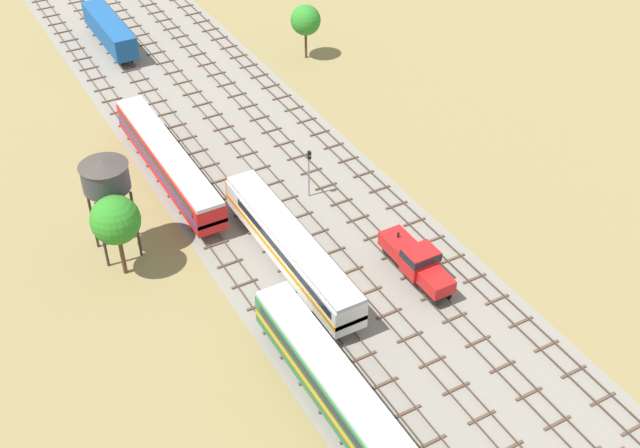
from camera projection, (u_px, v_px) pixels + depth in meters
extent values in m
plane|color=olive|center=(245.00, 153.00, 84.39)|extent=(480.00, 480.00, 0.00)
cube|color=gray|center=(245.00, 153.00, 84.39)|extent=(21.39, 176.00, 0.01)
cube|color=#47382D|center=(156.00, 171.00, 81.32)|extent=(0.07, 126.00, 0.15)
cube|color=#47382D|center=(169.00, 167.00, 81.88)|extent=(0.07, 126.00, 0.15)
cube|color=brown|center=(355.00, 436.00, 55.93)|extent=(2.40, 0.22, 0.14)
cube|color=brown|center=(333.00, 406.00, 57.99)|extent=(2.40, 0.22, 0.14)
cube|color=brown|center=(313.00, 379.00, 60.05)|extent=(2.40, 0.22, 0.14)
cube|color=brown|center=(294.00, 353.00, 62.11)|extent=(2.40, 0.22, 0.14)
cube|color=brown|center=(277.00, 328.00, 64.17)|extent=(2.40, 0.22, 0.14)
cube|color=brown|center=(260.00, 305.00, 66.23)|extent=(2.40, 0.22, 0.14)
cube|color=brown|center=(245.00, 284.00, 68.29)|extent=(2.40, 0.22, 0.14)
cube|color=brown|center=(230.00, 264.00, 70.36)|extent=(2.40, 0.22, 0.14)
cube|color=brown|center=(216.00, 244.00, 72.42)|extent=(2.40, 0.22, 0.14)
cube|color=brown|center=(203.00, 226.00, 74.48)|extent=(2.40, 0.22, 0.14)
cube|color=brown|center=(191.00, 209.00, 76.54)|extent=(2.40, 0.22, 0.14)
cube|color=brown|center=(179.00, 193.00, 78.60)|extent=(2.40, 0.22, 0.14)
cube|color=brown|center=(168.00, 178.00, 80.66)|extent=(2.40, 0.22, 0.14)
cube|color=brown|center=(158.00, 163.00, 82.72)|extent=(2.40, 0.22, 0.14)
cube|color=brown|center=(148.00, 149.00, 84.78)|extent=(2.40, 0.22, 0.14)
cube|color=brown|center=(138.00, 136.00, 86.84)|extent=(2.40, 0.22, 0.14)
cube|color=brown|center=(129.00, 124.00, 88.90)|extent=(2.40, 0.22, 0.14)
cube|color=brown|center=(120.00, 112.00, 90.96)|extent=(2.40, 0.22, 0.14)
cube|color=brown|center=(112.00, 100.00, 93.02)|extent=(2.40, 0.22, 0.14)
cube|color=brown|center=(104.00, 89.00, 95.08)|extent=(2.40, 0.22, 0.14)
cube|color=brown|center=(96.00, 79.00, 97.14)|extent=(2.40, 0.22, 0.14)
cube|color=brown|center=(89.00, 69.00, 99.20)|extent=(2.40, 0.22, 0.14)
cube|color=brown|center=(82.00, 59.00, 101.26)|extent=(2.40, 0.22, 0.14)
cube|color=brown|center=(76.00, 50.00, 103.32)|extent=(2.40, 0.22, 0.14)
cube|color=brown|center=(69.00, 41.00, 105.38)|extent=(2.40, 0.22, 0.14)
cube|color=brown|center=(63.00, 32.00, 107.44)|extent=(2.40, 0.22, 0.14)
cube|color=brown|center=(57.00, 24.00, 109.50)|extent=(2.40, 0.22, 0.14)
cube|color=brown|center=(51.00, 16.00, 111.57)|extent=(2.40, 0.22, 0.14)
cube|color=brown|center=(46.00, 8.00, 113.63)|extent=(2.40, 0.22, 0.14)
cube|color=brown|center=(40.00, 1.00, 115.69)|extent=(2.40, 0.22, 0.14)
cube|color=#47382D|center=(196.00, 160.00, 83.00)|extent=(0.07, 126.00, 0.15)
cube|color=#47382D|center=(209.00, 156.00, 83.55)|extent=(0.07, 126.00, 0.15)
cube|color=brown|center=(431.00, 442.00, 55.55)|extent=(2.40, 0.22, 0.14)
cube|color=brown|center=(407.00, 412.00, 57.61)|extent=(2.40, 0.22, 0.14)
cube|color=brown|center=(384.00, 384.00, 59.67)|extent=(2.40, 0.22, 0.14)
cube|color=brown|center=(363.00, 357.00, 61.73)|extent=(2.40, 0.22, 0.14)
cube|color=brown|center=(343.00, 333.00, 63.79)|extent=(2.40, 0.22, 0.14)
cube|color=brown|center=(324.00, 309.00, 65.85)|extent=(2.40, 0.22, 0.14)
cube|color=brown|center=(307.00, 288.00, 67.91)|extent=(2.40, 0.22, 0.14)
cube|color=brown|center=(290.00, 267.00, 69.97)|extent=(2.40, 0.22, 0.14)
cube|color=brown|center=(275.00, 248.00, 72.03)|extent=(2.40, 0.22, 0.14)
cube|color=brown|center=(260.00, 230.00, 74.09)|extent=(2.40, 0.22, 0.14)
cube|color=brown|center=(246.00, 213.00, 76.15)|extent=(2.40, 0.22, 0.14)
cube|color=brown|center=(233.00, 196.00, 78.21)|extent=(2.40, 0.22, 0.14)
cube|color=brown|center=(220.00, 181.00, 80.27)|extent=(2.40, 0.22, 0.14)
cube|color=brown|center=(208.00, 166.00, 82.33)|extent=(2.40, 0.22, 0.14)
cube|color=brown|center=(197.00, 152.00, 84.39)|extent=(2.40, 0.22, 0.14)
cube|color=brown|center=(186.00, 139.00, 86.45)|extent=(2.40, 0.22, 0.14)
cube|color=brown|center=(176.00, 126.00, 88.51)|extent=(2.40, 0.22, 0.14)
cube|color=brown|center=(166.00, 114.00, 90.57)|extent=(2.40, 0.22, 0.14)
cube|color=brown|center=(157.00, 102.00, 92.64)|extent=(2.40, 0.22, 0.14)
cube|color=brown|center=(148.00, 91.00, 94.70)|extent=(2.40, 0.22, 0.14)
cube|color=brown|center=(139.00, 81.00, 96.76)|extent=(2.40, 0.22, 0.14)
cube|color=brown|center=(131.00, 70.00, 98.82)|extent=(2.40, 0.22, 0.14)
cube|color=brown|center=(123.00, 61.00, 100.88)|extent=(2.40, 0.22, 0.14)
cube|color=brown|center=(116.00, 51.00, 102.94)|extent=(2.40, 0.22, 0.14)
cube|color=brown|center=(109.00, 42.00, 105.00)|extent=(2.40, 0.22, 0.14)
cube|color=brown|center=(102.00, 34.00, 107.06)|extent=(2.40, 0.22, 0.14)
cube|color=brown|center=(95.00, 25.00, 109.12)|extent=(2.40, 0.22, 0.14)
cube|color=brown|center=(88.00, 17.00, 111.18)|extent=(2.40, 0.22, 0.14)
cube|color=brown|center=(82.00, 10.00, 113.24)|extent=(2.40, 0.22, 0.14)
cube|color=brown|center=(76.00, 2.00, 115.30)|extent=(2.40, 0.22, 0.14)
cube|color=#47382D|center=(235.00, 148.00, 84.67)|extent=(0.07, 126.00, 0.15)
cube|color=#47382D|center=(247.00, 145.00, 85.22)|extent=(0.07, 126.00, 0.15)
cube|color=brown|center=(509.00, 448.00, 55.16)|extent=(2.40, 0.22, 0.14)
cube|color=brown|center=(482.00, 417.00, 57.22)|extent=(2.40, 0.22, 0.14)
cube|color=brown|center=(456.00, 389.00, 59.28)|extent=(2.40, 0.22, 0.14)
cube|color=brown|center=(432.00, 362.00, 61.34)|extent=(2.40, 0.22, 0.14)
cube|color=brown|center=(410.00, 337.00, 63.40)|extent=(2.40, 0.22, 0.14)
cube|color=brown|center=(389.00, 314.00, 65.46)|extent=(2.40, 0.22, 0.14)
cube|color=brown|center=(369.00, 292.00, 67.52)|extent=(2.40, 0.22, 0.14)
cube|color=brown|center=(351.00, 271.00, 69.58)|extent=(2.40, 0.22, 0.14)
cube|color=brown|center=(333.00, 251.00, 71.64)|extent=(2.40, 0.22, 0.14)
cube|color=brown|center=(317.00, 233.00, 73.70)|extent=(2.40, 0.22, 0.14)
cube|color=brown|center=(302.00, 216.00, 75.77)|extent=(2.40, 0.22, 0.14)
cube|color=brown|center=(287.00, 199.00, 77.83)|extent=(2.40, 0.22, 0.14)
cube|color=brown|center=(273.00, 184.00, 79.89)|extent=(2.40, 0.22, 0.14)
cube|color=brown|center=(260.00, 169.00, 81.95)|extent=(2.40, 0.22, 0.14)
cube|color=brown|center=(247.00, 155.00, 84.01)|extent=(2.40, 0.22, 0.14)
cube|color=brown|center=(235.00, 141.00, 86.07)|extent=(2.40, 0.22, 0.14)
cube|color=brown|center=(224.00, 128.00, 88.13)|extent=(2.40, 0.22, 0.14)
cube|color=brown|center=(213.00, 116.00, 90.19)|extent=(2.40, 0.22, 0.14)
cube|color=brown|center=(202.00, 104.00, 92.25)|extent=(2.40, 0.22, 0.14)
cube|color=brown|center=(192.00, 93.00, 94.31)|extent=(2.40, 0.22, 0.14)
cube|color=brown|center=(183.00, 83.00, 96.37)|extent=(2.40, 0.22, 0.14)
cube|color=brown|center=(174.00, 72.00, 98.43)|extent=(2.40, 0.22, 0.14)
cube|color=brown|center=(165.00, 62.00, 100.49)|extent=(2.40, 0.22, 0.14)
cube|color=brown|center=(156.00, 53.00, 102.55)|extent=(2.40, 0.22, 0.14)
cube|color=brown|center=(148.00, 44.00, 104.61)|extent=(2.40, 0.22, 0.14)
cube|color=brown|center=(141.00, 35.00, 106.67)|extent=(2.40, 0.22, 0.14)
cube|color=brown|center=(133.00, 27.00, 108.73)|extent=(2.40, 0.22, 0.14)
cube|color=brown|center=(126.00, 19.00, 110.79)|extent=(2.40, 0.22, 0.14)
cube|color=brown|center=(119.00, 11.00, 112.85)|extent=(2.40, 0.22, 0.14)
cube|color=brown|center=(112.00, 4.00, 114.91)|extent=(2.40, 0.22, 0.14)
cube|color=#47382D|center=(272.00, 138.00, 86.35)|extent=(0.07, 126.00, 0.15)
cube|color=#47382D|center=(284.00, 134.00, 86.90)|extent=(0.07, 126.00, 0.15)
cube|color=brown|center=(557.00, 423.00, 56.83)|extent=(2.40, 0.22, 0.14)
cube|color=brown|center=(529.00, 394.00, 58.90)|extent=(2.40, 0.22, 0.14)
cube|color=brown|center=(502.00, 367.00, 60.96)|extent=(2.40, 0.22, 0.14)
cube|color=brown|center=(478.00, 342.00, 63.02)|extent=(2.40, 0.22, 0.14)
cube|color=brown|center=(455.00, 318.00, 65.08)|extent=(2.40, 0.22, 0.14)
cube|color=brown|center=(433.00, 296.00, 67.14)|extent=(2.40, 0.22, 0.14)
cube|color=brown|center=(412.00, 275.00, 69.20)|extent=(2.40, 0.22, 0.14)
cube|color=brown|center=(393.00, 255.00, 71.26)|extent=(2.40, 0.22, 0.14)
cube|color=brown|center=(375.00, 236.00, 73.32)|extent=(2.40, 0.22, 0.14)
cube|color=brown|center=(358.00, 219.00, 75.38)|extent=(2.40, 0.22, 0.14)
cube|color=brown|center=(341.00, 202.00, 77.44)|extent=(2.40, 0.22, 0.14)
cube|color=brown|center=(326.00, 186.00, 79.50)|extent=(2.40, 0.22, 0.14)
cube|color=brown|center=(311.00, 171.00, 81.56)|extent=(2.40, 0.22, 0.14)
cube|color=brown|center=(297.00, 157.00, 83.62)|extent=(2.40, 0.22, 0.14)
cube|color=brown|center=(284.00, 144.00, 85.68)|extent=(2.40, 0.22, 0.14)
cube|color=brown|center=(271.00, 131.00, 87.74)|extent=(2.40, 0.22, 0.14)
cube|color=brown|center=(259.00, 118.00, 89.80)|extent=(2.40, 0.22, 0.14)
cube|color=brown|center=(248.00, 107.00, 91.86)|extent=(2.40, 0.22, 0.14)
cube|color=brown|center=(237.00, 95.00, 93.92)|extent=(2.40, 0.22, 0.14)
cube|color=brown|center=(226.00, 84.00, 95.98)|extent=(2.40, 0.22, 0.14)
cube|color=brown|center=(216.00, 74.00, 98.05)|extent=(2.40, 0.22, 0.14)
cube|color=brown|center=(207.00, 64.00, 100.11)|extent=(2.40, 0.22, 0.14)
cube|color=brown|center=(197.00, 55.00, 102.17)|extent=(2.40, 0.22, 0.14)
cube|color=brown|center=(188.00, 46.00, 104.23)|extent=(2.40, 0.22, 0.14)
cube|color=brown|center=(180.00, 37.00, 106.29)|extent=(2.40, 0.22, 0.14)
cube|color=brown|center=(171.00, 28.00, 108.35)|extent=(2.40, 0.22, 0.14)
cube|color=brown|center=(164.00, 20.00, 110.41)|extent=(2.40, 0.22, 0.14)
cube|color=brown|center=(156.00, 12.00, 112.47)|extent=(2.40, 0.22, 0.14)
cube|color=brown|center=(149.00, 5.00, 114.53)|extent=(2.40, 0.22, 0.14)
cube|color=#47382D|center=(307.00, 127.00, 88.02)|extent=(0.07, 126.00, 0.15)
cube|color=#47382D|center=(319.00, 124.00, 88.57)|extent=(0.07, 126.00, 0.15)
cube|color=brown|center=(634.00, 429.00, 56.45)|extent=(2.40, 0.22, 0.14)
cube|color=brown|center=(603.00, 399.00, 58.51)|extent=(2.40, 0.22, 0.14)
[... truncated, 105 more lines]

